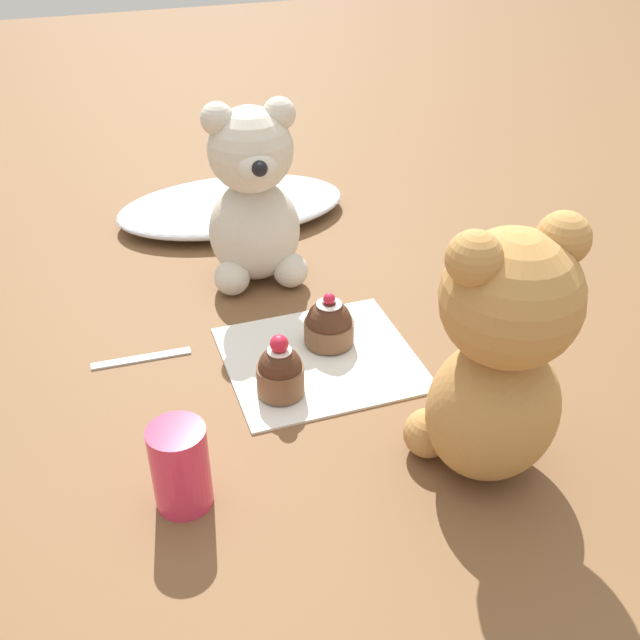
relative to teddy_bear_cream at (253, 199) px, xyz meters
The scene contains 9 objects.
ground_plane 0.24m from the teddy_bear_cream, 84.60° to the right, with size 4.00×4.00×0.00m, color brown.
knitted_placemat 0.24m from the teddy_bear_cream, 84.60° to the right, with size 0.22×0.20×0.01m, color silver.
tulle_cloth 0.22m from the teddy_bear_cream, 86.72° to the left, with size 0.36×0.21×0.04m, color silver.
teddy_bear_cream is the anchor object (origin of this frame).
teddy_bear_tan 0.44m from the teddy_bear_cream, 74.75° to the right, with size 0.14×0.14×0.26m.
cupcake_near_cream_bear 0.21m from the teddy_bear_cream, 77.87° to the right, with size 0.06×0.06×0.07m.
cupcake_near_tan_bear 0.27m from the teddy_bear_cream, 99.22° to the right, with size 0.05×0.05×0.07m.
juice_glass 0.42m from the teddy_bear_cream, 114.33° to the right, with size 0.05×0.05×0.09m, color #DB3356.
teaspoon 0.25m from the teddy_bear_cream, 141.65° to the right, with size 0.11×0.01×0.01m, color silver.
Camera 1 is at (-0.23, -0.66, 0.53)m, focal length 42.00 mm.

